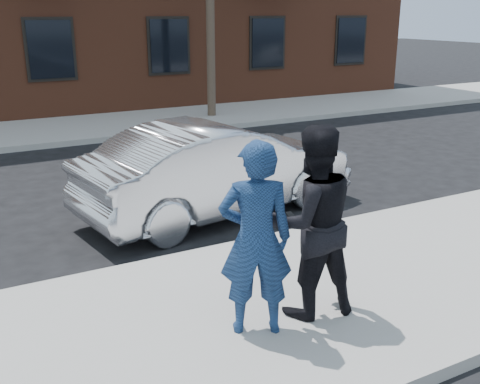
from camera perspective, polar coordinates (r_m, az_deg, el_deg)
ground at (r=6.75m, az=2.98°, el=-11.40°), size 100.00×100.00×0.00m
near_sidewalk at (r=6.53m, az=4.15°, el=-11.76°), size 50.00×3.50×0.15m
near_curb at (r=7.94m, az=-2.83°, el=-6.10°), size 50.00×0.10×0.15m
far_sidewalk at (r=16.87m, az=-17.27°, el=6.07°), size 50.00×3.50×0.15m
far_curb at (r=15.14m, az=-15.88°, el=4.92°), size 50.00×0.10×0.15m
silver_sedan at (r=9.41m, az=-2.21°, el=2.40°), size 4.98×2.41×1.57m
man_hoodie at (r=5.55m, az=1.59°, el=-4.81°), size 0.87×0.74×2.02m
man_peacoat at (r=5.93m, az=7.27°, el=-3.07°), size 1.12×0.94×2.09m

